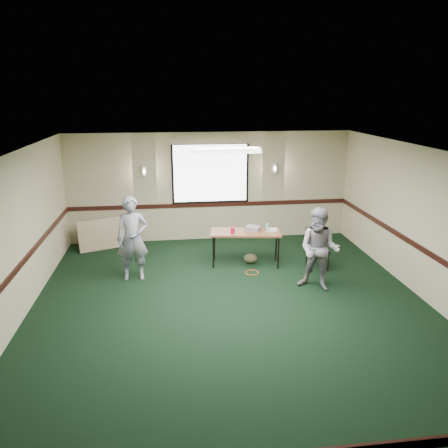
{
  "coord_description": "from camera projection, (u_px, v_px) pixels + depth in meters",
  "views": [
    {
      "loc": [
        -1.01,
        -6.62,
        3.63
      ],
      "look_at": [
        0.0,
        1.3,
        1.2
      ],
      "focal_mm": 35.0,
      "sensor_mm": 36.0,
      "label": 1
    }
  ],
  "objects": [
    {
      "name": "ground",
      "position": [
        234.0,
        313.0,
        7.46
      ],
      "size": [
        8.0,
        8.0,
        0.0
      ],
      "primitive_type": "plane",
      "color": "black",
      "rests_on": "ground"
    },
    {
      "name": "room_shell",
      "position": [
        219.0,
        195.0,
        9.02
      ],
      "size": [
        8.0,
        8.02,
        8.0
      ],
      "color": "#C6B68F",
      "rests_on": "ground"
    },
    {
      "name": "folding_table",
      "position": [
        246.0,
        234.0,
        9.37
      ],
      "size": [
        1.57,
        0.81,
        0.75
      ],
      "rotation": [
        0.0,
        0.0,
        -0.15
      ],
      "color": "#5E2B1B",
      "rests_on": "ground"
    },
    {
      "name": "projector",
      "position": [
        253.0,
        228.0,
        9.42
      ],
      "size": [
        0.37,
        0.35,
        0.1
      ],
      "primitive_type": "cube",
      "rotation": [
        0.0,
        0.0,
        -0.48
      ],
      "color": "gray",
      "rests_on": "folding_table"
    },
    {
      "name": "game_console",
      "position": [
        272.0,
        230.0,
        9.38
      ],
      "size": [
        0.22,
        0.18,
        0.05
      ],
      "primitive_type": "cube",
      "rotation": [
        0.0,
        0.0,
        0.03
      ],
      "color": "silver",
      "rests_on": "folding_table"
    },
    {
      "name": "red_cup",
      "position": [
        233.0,
        230.0,
        9.24
      ],
      "size": [
        0.09,
        0.09,
        0.13
      ],
      "primitive_type": "cylinder",
      "color": "#B90C26",
      "rests_on": "folding_table"
    },
    {
      "name": "water_bottle",
      "position": [
        267.0,
        228.0,
        9.28
      ],
      "size": [
        0.06,
        0.06,
        0.2
      ],
      "primitive_type": "cylinder",
      "color": "#81BAD3",
      "rests_on": "folding_table"
    },
    {
      "name": "duffel_bag",
      "position": [
        250.0,
        259.0,
        9.59
      ],
      "size": [
        0.36,
        0.32,
        0.22
      ],
      "primitive_type": "ellipsoid",
      "rotation": [
        0.0,
        0.0,
        0.33
      ],
      "color": "#4B432A",
      "rests_on": "ground"
    },
    {
      "name": "cable_coil",
      "position": [
        252.0,
        273.0,
        9.11
      ],
      "size": [
        0.33,
        0.33,
        0.01
      ],
      "primitive_type": "torus",
      "rotation": [
        0.0,
        0.0,
        -0.15
      ],
      "color": "#DF581B",
      "rests_on": "ground"
    },
    {
      "name": "folded_table",
      "position": [
        109.0,
        233.0,
        10.47
      ],
      "size": [
        1.41,
        0.72,
        0.73
      ],
      "primitive_type": "cube",
      "rotation": [
        -0.21,
        0.0,
        0.37
      ],
      "color": "#9C8560",
      "rests_on": "ground"
    },
    {
      "name": "conference_chair",
      "position": [
        317.0,
        245.0,
        9.28
      ],
      "size": [
        0.43,
        0.45,
        0.87
      ],
      "rotation": [
        0.0,
        0.0,
        0.03
      ],
      "color": "black",
      "rests_on": "ground"
    },
    {
      "name": "person_left",
      "position": [
        133.0,
        239.0,
        8.62
      ],
      "size": [
        0.63,
        0.42,
        1.69
      ],
      "primitive_type": "imported",
      "rotation": [
        0.0,
        0.0,
        0.03
      ],
      "color": "#38467B",
      "rests_on": "ground"
    },
    {
      "name": "person_right",
      "position": [
        319.0,
        250.0,
        8.16
      ],
      "size": [
        0.98,
        0.93,
        1.59
      ],
      "primitive_type": "imported",
      "rotation": [
        0.0,
        0.0,
        -0.57
      ],
      "color": "#7A90BE",
      "rests_on": "ground"
    }
  ]
}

